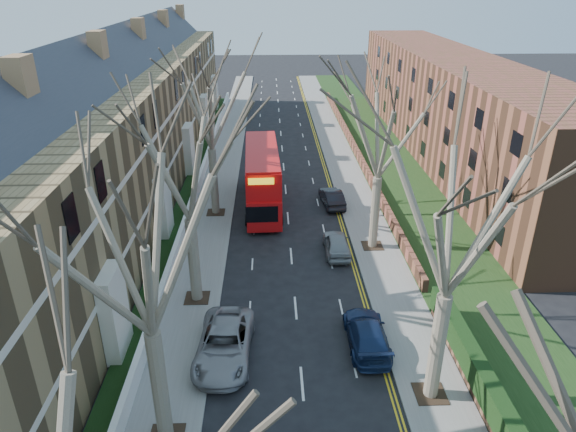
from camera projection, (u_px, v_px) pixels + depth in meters
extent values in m
cube|color=slate|center=(223.00, 167.00, 50.74)|extent=(3.00, 102.00, 0.12)
cube|color=slate|center=(344.00, 165.00, 51.13)|extent=(3.00, 102.00, 0.12)
cube|color=olive|center=(115.00, 143.00, 41.15)|extent=(9.00, 78.00, 10.00)
cube|color=#30333B|center=(103.00, 66.00, 38.61)|extent=(4.67, 78.00, 4.67)
cube|color=silver|center=(172.00, 160.00, 41.93)|extent=(0.12, 78.00, 0.35)
cube|color=silver|center=(168.00, 118.00, 40.45)|extent=(0.12, 78.00, 0.35)
cube|color=brown|center=(451.00, 106.00, 53.04)|extent=(8.00, 54.00, 10.00)
cube|color=brown|center=(355.00, 148.00, 54.59)|extent=(0.35, 54.00, 0.90)
cube|color=white|center=(196.00, 193.00, 43.20)|extent=(0.30, 78.00, 1.00)
cube|color=black|center=(388.00, 164.00, 51.24)|extent=(6.00, 102.00, 0.06)
cylinder|color=#746752|center=(160.00, 388.00, 19.73)|extent=(0.64, 0.64, 5.25)
cylinder|color=#746752|center=(194.00, 260.00, 28.82)|extent=(0.64, 0.64, 5.07)
cube|color=#2D2116|center=(197.00, 298.00, 29.89)|extent=(1.40, 1.40, 0.05)
cylinder|color=#746752|center=(214.00, 182.00, 39.65)|extent=(0.60, 0.60, 5.25)
cube|color=#2D2116|center=(216.00, 212.00, 40.75)|extent=(1.40, 1.40, 0.05)
cylinder|color=#746752|center=(437.00, 347.00, 21.91)|extent=(0.64, 0.64, 5.25)
cube|color=#2D2116|center=(430.00, 394.00, 23.02)|extent=(1.40, 1.40, 0.05)
cylinder|color=#746752|center=(375.00, 213.00, 34.63)|extent=(0.60, 0.60, 5.07)
cube|color=#2D2116|center=(372.00, 246.00, 35.69)|extent=(1.40, 1.40, 0.05)
cube|color=red|center=(263.00, 189.00, 41.69)|extent=(2.94, 11.38, 2.26)
cube|color=red|center=(262.00, 164.00, 40.78)|extent=(2.92, 10.81, 2.05)
cube|color=black|center=(263.00, 184.00, 41.49)|extent=(2.93, 10.47, 0.92)
cube|color=black|center=(262.00, 162.00, 40.73)|extent=(2.92, 10.25, 0.92)
imported|color=gray|center=(224.00, 344.00, 25.13)|extent=(2.93, 5.81, 1.58)
imported|color=#15264C|center=(367.00, 334.00, 25.97)|extent=(1.99, 4.88, 1.41)
imported|color=gray|center=(337.00, 244.00, 34.74)|extent=(1.67, 4.12, 1.40)
imported|color=black|center=(332.00, 197.00, 42.09)|extent=(1.90, 4.32, 1.38)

